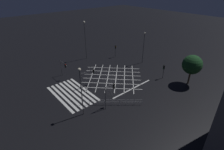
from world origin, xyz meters
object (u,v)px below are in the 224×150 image
Objects in this scene: traffic_light_se_cross at (110,91)px; street_lamp_far at (144,43)px; traffic_light_median_south at (89,75)px; street_lamp_west at (85,32)px; traffic_light_ne_cross at (164,69)px; street_tree_near at (192,65)px; traffic_light_nw_main at (116,49)px; traffic_light_sw_main at (64,66)px; street_lamp_east at (81,84)px.

street_lamp_far is at bearing 25.02° from traffic_light_se_cross.
street_lamp_west is at bearing 58.89° from traffic_light_median_south.
traffic_light_ne_cross is 5.79m from street_tree_near.
street_tree_near is at bearing 114.67° from traffic_light_ne_cross.
traffic_light_ne_cross is (16.29, -0.34, -0.23)m from traffic_light_nw_main.
street_tree_near is at bearing -3.92° from street_lamp_far.
street_lamp_west reaches higher than traffic_light_sw_main.
traffic_light_se_cross is 14.78m from traffic_light_sw_main.
traffic_light_sw_main is at bearing -107.14° from street_lamp_far.
street_lamp_far reaches higher than traffic_light_ne_cross.
traffic_light_median_south is 8.34m from traffic_light_se_cross.
traffic_light_median_south is 17.65m from street_lamp_far.
street_lamp_east reaches higher than traffic_light_ne_cross.
traffic_light_sw_main is 0.46× the size of street_lamp_east.
street_lamp_east is (-1.30, -20.05, 3.48)m from traffic_light_ne_cross.
street_lamp_east reaches higher than street_lamp_far.
traffic_light_se_cross is 0.43× the size of street_lamp_west.
traffic_light_sw_main is (1.58, -16.80, 0.32)m from traffic_light_nw_main.
street_tree_near is (25.79, 8.81, -3.19)m from street_lamp_west.
street_tree_near is at bearing 5.15° from traffic_light_nw_main.
street_lamp_west is at bearing -72.56° from traffic_light_ne_cross.
traffic_light_median_south is at bearing -29.98° from traffic_light_ne_cross.
street_lamp_east reaches higher than traffic_light_median_south.
street_lamp_west is at bearing -123.62° from traffic_light_nw_main.
traffic_light_ne_cross is 9.76m from street_lamp_far.
traffic_light_se_cross is 0.69× the size of street_tree_near.
street_tree_near reaches higher than traffic_light_ne_cross.
street_lamp_far is 1.29× the size of street_tree_near.
street_lamp_far is at bearing 1.51° from traffic_light_median_south.
traffic_light_ne_cross is (14.71, 16.46, -0.54)m from traffic_light_sw_main.
street_lamp_far reaches higher than traffic_light_median_south.
traffic_light_sw_main is 12.59m from street_lamp_west.
traffic_light_nw_main is at bearing 126.32° from street_lamp_east.
street_lamp_east is (14.99, -20.40, 3.25)m from traffic_light_nw_main.
street_lamp_far is (-7.36, 23.24, -0.28)m from street_lamp_east.
traffic_light_se_cross is (8.22, -1.21, 0.65)m from traffic_light_median_south.
traffic_light_nw_main is 21.37m from street_tree_near.
traffic_light_median_south is 0.42× the size of street_lamp_far.
traffic_light_median_south is 15.64m from street_lamp_west.
street_tree_near is (4.88, 17.67, 1.18)m from traffic_light_se_cross.
traffic_light_sw_main is at bearing -58.10° from street_lamp_west.
street_tree_near is at bearing -38.52° from traffic_light_median_south.
traffic_light_se_cross is 1.24× the size of traffic_light_nw_main.
street_lamp_west is (-19.58, 13.50, 1.80)m from street_lamp_east.
street_lamp_east is 24.38m from street_lamp_far.
traffic_light_sw_main reaches higher than traffic_light_nw_main.
street_lamp_west reaches higher than traffic_light_median_south.
traffic_light_sw_main is at bearing -136.36° from street_tree_near.
traffic_light_se_cross is 0.52× the size of street_lamp_east.
traffic_light_nw_main is 9.70m from street_lamp_west.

